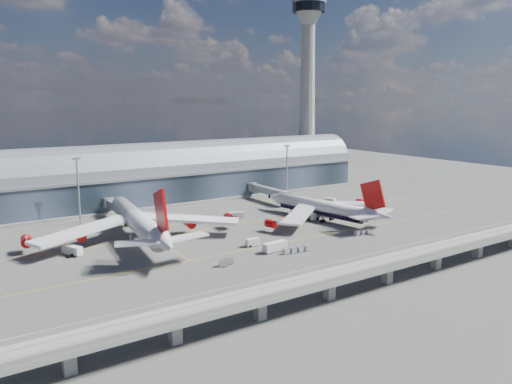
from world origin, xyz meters
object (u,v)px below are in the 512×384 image
service_truck_4 (331,201)px  airliner_right (323,208)px  cargo_train_0 (226,262)px  service_truck_1 (252,242)px  control_tower (307,92)px  service_truck_3 (311,216)px  service_truck_5 (237,215)px  cargo_train_1 (296,250)px  service_truck_0 (72,250)px  floodlight_mast_right (287,169)px  cargo_train_2 (363,233)px  floodlight_mast_left (78,189)px  service_truck_2 (275,247)px  airliner_left (139,222)px

service_truck_4 → airliner_right: bearing=-153.8°
cargo_train_0 → service_truck_1: bearing=-35.7°
control_tower → service_truck_3: 104.18m
service_truck_5 → service_truck_1: bearing=177.7°
service_truck_4 → cargo_train_1: 78.03m
service_truck_0 → floodlight_mast_right: bearing=-6.9°
floodlight_mast_right → service_truck_3: (-20.85, -44.26, -12.13)m
service_truck_0 → cargo_train_1: service_truck_0 is taller
service_truck_1 → cargo_train_2: 41.50m
floodlight_mast_left → cargo_train_1: bearing=-58.5°
airliner_right → service_truck_2: bearing=-159.8°
control_tower → service_truck_2: size_ratio=11.86×
control_tower → service_truck_1: control_tower is taller
floodlight_mast_left → airliner_right: floodlight_mast_left is taller
airliner_left → airliner_right: 72.84m
cargo_train_2 → service_truck_5: bearing=18.1°
floodlight_mast_left → service_truck_3: floodlight_mast_left is taller
floodlight_mast_left → service_truck_4: floodlight_mast_left is taller
service_truck_0 → service_truck_1: 56.32m
airliner_right → service_truck_3: size_ratio=9.40×
cargo_train_2 → floodlight_mast_right: bearing=-25.7°
service_truck_3 → cargo_train_2: service_truck_3 is taller
control_tower → service_truck_0: bearing=-155.3°
airliner_right → service_truck_5: 34.95m
service_truck_3 → cargo_train_0: service_truck_3 is taller
floodlight_mast_right → service_truck_2: bearing=-129.2°
service_truck_0 → cargo_train_2: 97.45m
service_truck_4 → cargo_train_2: bearing=-136.7°
control_tower → cargo_train_1: (-88.41, -104.17, -50.76)m
service_truck_0 → cargo_train_0: (34.69, -34.59, -0.53)m
service_truck_0 → service_truck_1: bearing=-50.2°
control_tower → service_truck_5: control_tower is taller
airliner_right → cargo_train_1: size_ratio=6.03×
airliner_right → service_truck_1: bearing=-171.3°
airliner_right → service_truck_5: bearing=131.5°
cargo_train_2 → cargo_train_0: bearing=82.4°
service_truck_1 → service_truck_2: 9.34m
cargo_train_0 → floodlight_mast_right: bearing=-27.3°
service_truck_1 → service_truck_4: size_ratio=0.91×
floodlight_mast_right → cargo_train_0: size_ratio=4.38×
floodlight_mast_left → service_truck_0: 43.74m
airliner_right → service_truck_3: (-2.89, 3.84, -3.55)m
service_truck_5 → service_truck_3: bearing=-104.8°
service_truck_0 → service_truck_3: bearing=-29.1°
service_truck_2 → cargo_train_0: bearing=93.7°
cargo_train_0 → cargo_train_1: cargo_train_0 is taller
control_tower → cargo_train_0: bearing=-137.7°
cargo_train_1 → service_truck_3: bearing=-51.4°
service_truck_3 → service_truck_4: bearing=57.0°
service_truck_0 → service_truck_3: service_truck_3 is taller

